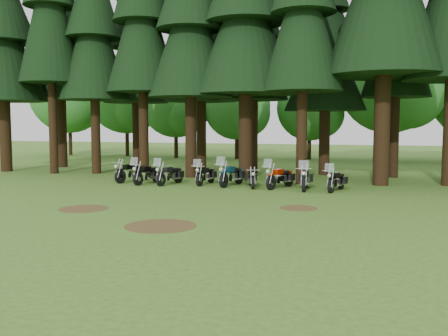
{
  "coord_description": "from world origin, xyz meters",
  "views": [
    {
      "loc": [
        7.33,
        -17.68,
        3.08
      ],
      "look_at": [
        0.19,
        5.0,
        1.0
      ],
      "focal_mm": 40.0,
      "sensor_mm": 36.0,
      "label": 1
    }
  ],
  "objects_px": {
    "motorcycle_2": "(170,175)",
    "motorcycle_5": "(251,179)",
    "motorcycle_0": "(131,173)",
    "motorcycle_7": "(305,179)",
    "motorcycle_4": "(231,176)",
    "motorcycle_8": "(336,181)",
    "motorcycle_6": "(280,178)",
    "motorcycle_3": "(205,176)",
    "motorcycle_1": "(148,175)"
  },
  "relations": [
    {
      "from": "motorcycle_6",
      "to": "motorcycle_7",
      "type": "relative_size",
      "value": 0.98
    },
    {
      "from": "motorcycle_3",
      "to": "motorcycle_4",
      "type": "distance_m",
      "value": 1.44
    },
    {
      "from": "motorcycle_1",
      "to": "motorcycle_4",
      "type": "distance_m",
      "value": 4.42
    },
    {
      "from": "motorcycle_5",
      "to": "motorcycle_6",
      "type": "height_order",
      "value": "motorcycle_6"
    },
    {
      "from": "motorcycle_1",
      "to": "motorcycle_8",
      "type": "distance_m",
      "value": 9.59
    },
    {
      "from": "motorcycle_2",
      "to": "motorcycle_4",
      "type": "bearing_deg",
      "value": 18.7
    },
    {
      "from": "motorcycle_5",
      "to": "motorcycle_3",
      "type": "bearing_deg",
      "value": 151.83
    },
    {
      "from": "motorcycle_7",
      "to": "motorcycle_4",
      "type": "bearing_deg",
      "value": 168.81
    },
    {
      "from": "motorcycle_0",
      "to": "motorcycle_1",
      "type": "relative_size",
      "value": 1.0
    },
    {
      "from": "motorcycle_2",
      "to": "motorcycle_6",
      "type": "bearing_deg",
      "value": 13.51
    },
    {
      "from": "motorcycle_4",
      "to": "motorcycle_8",
      "type": "relative_size",
      "value": 1.13
    },
    {
      "from": "motorcycle_7",
      "to": "motorcycle_8",
      "type": "bearing_deg",
      "value": -6.04
    },
    {
      "from": "motorcycle_3",
      "to": "motorcycle_6",
      "type": "relative_size",
      "value": 0.95
    },
    {
      "from": "motorcycle_8",
      "to": "motorcycle_7",
      "type": "bearing_deg",
      "value": -168.23
    },
    {
      "from": "motorcycle_4",
      "to": "motorcycle_2",
      "type": "bearing_deg",
      "value": -161.93
    },
    {
      "from": "motorcycle_0",
      "to": "motorcycle_8",
      "type": "height_order",
      "value": "motorcycle_8"
    },
    {
      "from": "motorcycle_3",
      "to": "motorcycle_5",
      "type": "bearing_deg",
      "value": -5.84
    },
    {
      "from": "motorcycle_2",
      "to": "motorcycle_7",
      "type": "bearing_deg",
      "value": 10.9
    },
    {
      "from": "motorcycle_4",
      "to": "motorcycle_7",
      "type": "bearing_deg",
      "value": 3.66
    },
    {
      "from": "motorcycle_2",
      "to": "motorcycle_4",
      "type": "height_order",
      "value": "motorcycle_4"
    },
    {
      "from": "motorcycle_1",
      "to": "motorcycle_2",
      "type": "bearing_deg",
      "value": 14.17
    },
    {
      "from": "motorcycle_4",
      "to": "motorcycle_0",
      "type": "bearing_deg",
      "value": -170.42
    },
    {
      "from": "motorcycle_1",
      "to": "motorcycle_6",
      "type": "height_order",
      "value": "motorcycle_6"
    },
    {
      "from": "motorcycle_3",
      "to": "motorcycle_4",
      "type": "xyz_separation_m",
      "value": [
        1.43,
        -0.12,
        0.05
      ]
    },
    {
      "from": "motorcycle_2",
      "to": "motorcycle_8",
      "type": "distance_m",
      "value": 8.37
    },
    {
      "from": "motorcycle_4",
      "to": "motorcycle_5",
      "type": "bearing_deg",
      "value": -4.46
    },
    {
      "from": "motorcycle_0",
      "to": "motorcycle_5",
      "type": "height_order",
      "value": "motorcycle_0"
    },
    {
      "from": "motorcycle_1",
      "to": "motorcycle_6",
      "type": "relative_size",
      "value": 1.0
    },
    {
      "from": "motorcycle_0",
      "to": "motorcycle_8",
      "type": "relative_size",
      "value": 1.06
    },
    {
      "from": "motorcycle_5",
      "to": "motorcycle_0",
      "type": "bearing_deg",
      "value": 157.95
    },
    {
      "from": "motorcycle_3",
      "to": "motorcycle_4",
      "type": "height_order",
      "value": "motorcycle_4"
    },
    {
      "from": "motorcycle_4",
      "to": "motorcycle_6",
      "type": "bearing_deg",
      "value": 6.26
    },
    {
      "from": "motorcycle_0",
      "to": "motorcycle_7",
      "type": "bearing_deg",
      "value": 12.85
    },
    {
      "from": "motorcycle_2",
      "to": "motorcycle_6",
      "type": "height_order",
      "value": "motorcycle_6"
    },
    {
      "from": "motorcycle_4",
      "to": "motorcycle_8",
      "type": "distance_m",
      "value": 5.21
    },
    {
      "from": "motorcycle_2",
      "to": "motorcycle_3",
      "type": "xyz_separation_m",
      "value": [
        1.74,
        0.56,
        -0.02
      ]
    },
    {
      "from": "motorcycle_7",
      "to": "motorcycle_8",
      "type": "height_order",
      "value": "motorcycle_7"
    },
    {
      "from": "motorcycle_2",
      "to": "motorcycle_5",
      "type": "distance_m",
      "value": 4.29
    },
    {
      "from": "motorcycle_2",
      "to": "motorcycle_5",
      "type": "relative_size",
      "value": 1.2
    },
    {
      "from": "motorcycle_7",
      "to": "motorcycle_0",
      "type": "bearing_deg",
      "value": 172.35
    },
    {
      "from": "motorcycle_0",
      "to": "motorcycle_7",
      "type": "distance_m",
      "value": 9.38
    },
    {
      "from": "motorcycle_4",
      "to": "motorcycle_5",
      "type": "distance_m",
      "value": 1.15
    },
    {
      "from": "motorcycle_5",
      "to": "motorcycle_7",
      "type": "relative_size",
      "value": 0.81
    },
    {
      "from": "motorcycle_0",
      "to": "motorcycle_2",
      "type": "distance_m",
      "value": 2.5
    },
    {
      "from": "motorcycle_3",
      "to": "motorcycle_0",
      "type": "bearing_deg",
      "value": -175.95
    },
    {
      "from": "motorcycle_6",
      "to": "motorcycle_8",
      "type": "relative_size",
      "value": 1.07
    },
    {
      "from": "motorcycle_2",
      "to": "motorcycle_0",
      "type": "bearing_deg",
      "value": 179.27
    },
    {
      "from": "motorcycle_2",
      "to": "motorcycle_5",
      "type": "xyz_separation_m",
      "value": [
        4.29,
        0.15,
        -0.07
      ]
    },
    {
      "from": "motorcycle_7",
      "to": "motorcycle_8",
      "type": "relative_size",
      "value": 1.09
    },
    {
      "from": "motorcycle_0",
      "to": "motorcycle_1",
      "type": "xyz_separation_m",
      "value": [
        1.23,
        -0.56,
        -0.0
      ]
    }
  ]
}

